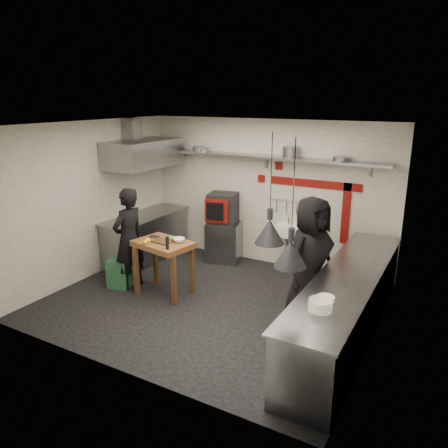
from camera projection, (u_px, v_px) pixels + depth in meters
The scene contains 47 objects.
floor at pixel (211, 302), 7.04m from camera, with size 5.00×5.00×0.00m, color black.
ceiling at pixel (209, 125), 6.25m from camera, with size 5.00×5.00×0.00m, color beige.
wall_back at pixel (266, 193), 8.40m from camera, with size 5.00×0.04×2.80m, color silver.
wall_front at pixel (113, 263), 4.89m from camera, with size 5.00×0.04×2.80m, color silver.
wall_left at pixel (91, 200), 7.82m from camera, with size 0.04×4.20×2.80m, color silver.
wall_right at pixel (380, 245), 5.47m from camera, with size 0.04×4.20×2.80m, color silver.
red_band_horiz at pixel (314, 184), 7.86m from camera, with size 1.70×0.02×0.14m, color maroon.
red_band_vert at pixel (346, 214), 7.71m from camera, with size 0.14×0.02×1.10m, color maroon.
red_tile_a at pixel (279, 166), 8.11m from camera, with size 0.14×0.02×0.14m, color maroon.
red_tile_b at pixel (261, 179), 8.35m from camera, with size 0.14×0.02×0.14m, color maroon.
back_shelf at pixel (263, 157), 8.05m from camera, with size 4.60×0.34×0.04m, color slate.
shelf_bracket_left at pixel (183, 155), 9.10m from camera, with size 0.04×0.06×0.24m, color slate.
shelf_bracket_mid at pixel (266, 161), 8.20m from camera, with size 0.04×0.06×0.24m, color slate.
shelf_bracket_right at pixel (370, 169), 7.31m from camera, with size 0.04×0.06×0.24m, color slate.
pan_far_left at pixel (199, 149), 8.69m from camera, with size 0.26×0.26×0.09m, color slate.
pan_mid_left at pixel (204, 150), 8.64m from camera, with size 0.22×0.22×0.07m, color slate.
stock_pot at pixel (290, 152), 7.77m from camera, with size 0.28×0.28×0.20m, color slate.
pan_right at pixel (341, 159), 7.36m from camera, with size 0.27×0.27×0.08m, color slate.
oven_stand at pixel (224, 241), 8.75m from camera, with size 0.64×0.58×0.80m, color slate.
combi_oven at pixel (223, 208), 8.56m from camera, with size 0.54×0.50×0.58m, color black.
oven_door at pixel (216, 211), 8.31m from camera, with size 0.46×0.03×0.46m, color maroon.
oven_glass at pixel (215, 211), 8.29m from camera, with size 0.34×0.01×0.34m, color black.
hand_sink at pixel (288, 230), 8.17m from camera, with size 0.46×0.34×0.22m, color white.
sink_tap at pixel (289, 221), 8.12m from camera, with size 0.03×0.03×0.14m, color slate.
sink_drain at pixel (286, 253), 8.26m from camera, with size 0.06×0.06×0.66m, color slate.
utensil_rail at pixel (292, 201), 8.13m from camera, with size 0.02×0.02×0.90m, color slate.
counter_right at pixel (346, 307), 5.90m from camera, with size 0.70×3.80×0.90m, color slate.
counter_right_top at pixel (349, 276), 5.77m from camera, with size 0.76×3.90×0.03m, color slate.
plate_stack at pixel (320, 305), 4.78m from camera, with size 0.26×0.26×0.13m, color white.
small_bowl_right at pixel (326, 298), 5.03m from camera, with size 0.21×0.21×0.05m, color white.
counter_left at pixel (146, 238), 8.80m from camera, with size 0.70×1.90×0.90m, color slate.
counter_left_top at pixel (145, 216), 8.67m from camera, with size 0.76×2.00×0.03m, color slate.
extractor_hood at pixel (144, 153), 8.30m from camera, with size 0.78×1.60×0.50m, color slate.
hood_duct at pixel (132, 131), 8.30m from camera, with size 0.28×0.28×0.50m, color slate.
green_bin at pixel (121, 273), 7.58m from camera, with size 0.37×0.37×0.50m, color #255B37.
prep_table at pixel (164, 268), 7.23m from camera, with size 0.92×0.64×0.92m, color brown, non-canonical shape.
cutting_board at pixel (162, 241), 7.07m from camera, with size 0.31×0.22×0.03m, color #4E321B.
pepper_mill at pixel (167, 243), 6.73m from camera, with size 0.05×0.05×0.20m, color black.
lemon_a at pixel (148, 240), 7.04m from camera, with size 0.08×0.08×0.08m, color gold.
lemon_b at pixel (145, 242), 6.96m from camera, with size 0.07×0.07×0.07m, color gold.
veg_ball at pixel (171, 238), 7.11m from camera, with size 0.09×0.09×0.09m, color #48802C.
steel_tray at pixel (154, 237), 7.29m from camera, with size 0.17×0.11×0.03m, color slate.
bowl at pixel (179, 240), 7.09m from camera, with size 0.20×0.20×0.06m, color white.
heat_lamp_near at pixel (271, 189), 5.32m from camera, with size 0.38×0.38×1.39m, color black, non-canonical shape.
heat_lamp_far at pixel (293, 205), 4.59m from camera, with size 0.36×0.36×1.40m, color black, non-canonical shape.
chef_left at pixel (129, 239), 7.38m from camera, with size 0.64×0.42×1.75m, color black.
chef_right at pixel (310, 259), 6.35m from camera, with size 0.91×0.59×1.85m, color black.
Camera 1 is at (3.32, -5.47, 3.20)m, focal length 35.00 mm.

